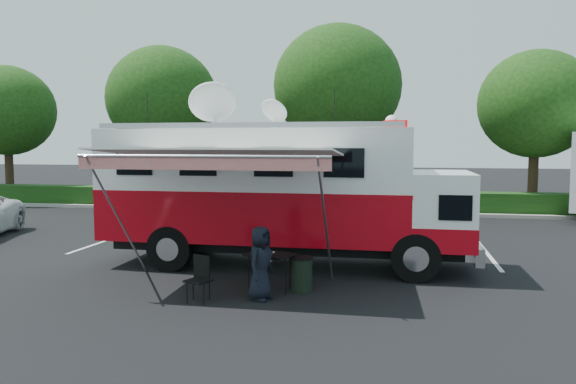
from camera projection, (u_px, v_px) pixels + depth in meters
The scene contains 9 objects.
ground_plane at pixel (284, 265), 14.77m from camera, with size 120.00×120.00×0.00m, color black.
back_border at pixel (361, 105), 26.73m from camera, with size 60.00×6.14×8.87m.
stall_lines at pixel (288, 244), 17.80m from camera, with size 24.12×5.50×0.01m.
command_truck at pixel (281, 191), 14.61m from camera, with size 9.55×2.63×4.59m.
awning at pixel (217, 155), 12.02m from camera, with size 5.21×2.69×3.15m.
person at pixel (261, 299), 11.56m from camera, with size 0.75×0.49×1.53m, color black.
folding_table at pixel (270, 256), 12.16m from camera, with size 1.15×0.98×0.83m.
folding_chair at pixel (200, 274), 11.43m from camera, with size 0.58×0.62×0.93m.
trash_bin at pixel (302, 274), 12.18m from camera, with size 0.50×0.50×0.76m.
Camera 1 is at (2.86, -14.26, 3.23)m, focal length 35.00 mm.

